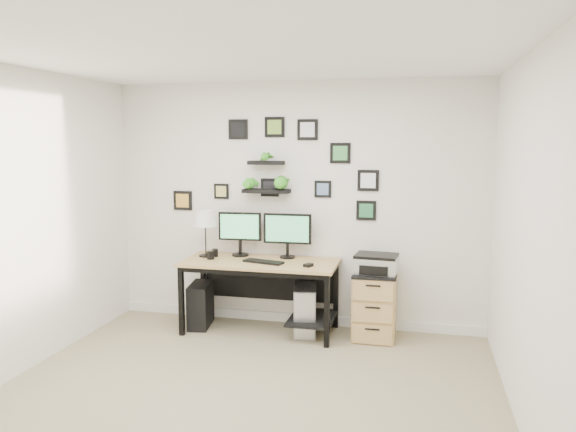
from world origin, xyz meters
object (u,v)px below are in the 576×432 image
(table_lamp, at_px, (205,219))
(monitor_left, at_px, (240,230))
(desk, at_px, (264,272))
(printer, at_px, (376,264))
(monitor_right, at_px, (287,232))
(pc_tower_grey, at_px, (305,310))
(mug, at_px, (211,255))
(pc_tower_black, at_px, (201,305))
(file_cabinet, at_px, (375,305))

(table_lamp, bearing_deg, monitor_left, 17.02)
(desk, height_order, printer, printer)
(monitor_right, bearing_deg, printer, -7.90)
(monitor_right, bearing_deg, desk, -139.53)
(pc_tower_grey, bearing_deg, printer, 1.68)
(desk, height_order, monitor_right, monitor_right)
(monitor_right, distance_m, printer, 0.99)
(table_lamp, bearing_deg, pc_tower_grey, -1.82)
(mug, relative_size, printer, 0.20)
(pc_tower_grey, bearing_deg, desk, -176.91)
(printer, bearing_deg, pc_tower_black, -178.33)
(mug, xyz_separation_m, pc_tower_black, (-0.15, 0.06, -0.56))
(table_lamp, bearing_deg, monitor_right, 7.64)
(monitor_right, relative_size, file_cabinet, 0.76)
(monitor_left, xyz_separation_m, pc_tower_black, (-0.40, -0.18, -0.80))
(desk, distance_m, table_lamp, 0.85)
(table_lamp, height_order, mug, table_lamp)
(mug, distance_m, printer, 1.72)
(desk, height_order, table_lamp, table_lamp)
(desk, height_order, file_cabinet, desk)
(pc_tower_black, bearing_deg, desk, -8.67)
(desk, distance_m, monitor_right, 0.49)
(monitor_left, relative_size, table_lamp, 0.95)
(table_lamp, height_order, file_cabinet, table_lamp)
(desk, bearing_deg, file_cabinet, 2.92)
(desk, relative_size, table_lamp, 3.21)
(table_lamp, height_order, printer, table_lamp)
(monitor_right, bearing_deg, pc_tower_black, -168.60)
(monitor_left, height_order, table_lamp, table_lamp)
(file_cabinet, bearing_deg, desk, -177.08)
(mug, bearing_deg, monitor_right, 17.40)
(desk, relative_size, pc_tower_black, 3.47)
(desk, bearing_deg, printer, 2.21)
(file_cabinet, bearing_deg, pc_tower_black, -177.89)
(pc_tower_grey, bearing_deg, mug, -174.86)
(desk, relative_size, monitor_left, 3.38)
(pc_tower_grey, xyz_separation_m, printer, (0.72, 0.02, 0.52))
(monitor_left, xyz_separation_m, mug, (-0.25, -0.23, -0.23))
(monitor_left, xyz_separation_m, pc_tower_grey, (0.75, -0.14, -0.78))
(pc_tower_black, distance_m, pc_tower_grey, 1.14)
(monitor_right, xyz_separation_m, mug, (-0.77, -0.24, -0.24))
(pc_tower_black, height_order, file_cabinet, file_cabinet)
(printer, bearing_deg, mug, -176.31)
(monitor_left, relative_size, printer, 1.08)
(desk, distance_m, mug, 0.59)
(monitor_left, bearing_deg, mug, -137.12)
(monitor_left, height_order, pc_tower_black, monitor_left)
(monitor_left, distance_m, table_lamp, 0.39)
(file_cabinet, bearing_deg, monitor_right, 172.87)
(monitor_left, height_order, printer, monitor_left)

